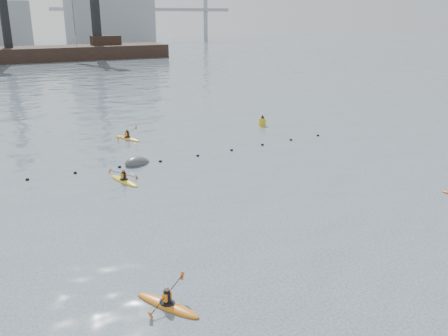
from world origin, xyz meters
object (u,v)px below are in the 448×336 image
Objects in this scene: kayaker_3 at (124,180)px; kayaker_5 at (128,138)px; mooring_buoy at (138,164)px; nav_buoy at (262,122)px; kayaker_0 at (167,304)px.

kayaker_5 is at bearing 56.56° from kayaker_3.
mooring_buoy is (2.03, 3.22, -0.09)m from kayaker_3.
nav_buoy reaches higher than kayaker_5.
kayaker_3 is 0.97× the size of kayaker_5.
mooring_buoy is (4.87, 17.20, -0.09)m from kayaker_0.
kayaker_3 is 3.81m from mooring_buoy.
kayaker_5 is (3.65, 10.45, 0.00)m from kayaker_3.
kayaker_5 is 1.44× the size of mooring_buoy.
nav_buoy is at bearing 22.11° from mooring_buoy.
kayaker_3 is at bearing -151.17° from nav_buoy.
kayaker_3 is 1.39× the size of mooring_buoy.
kayaker_3 is (2.84, 13.97, 0.00)m from kayaker_0.
kayaker_0 is 2.35× the size of nav_buoy.
kayaker_0 reaches higher than mooring_buoy.
kayaker_3 reaches higher than nav_buoy.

